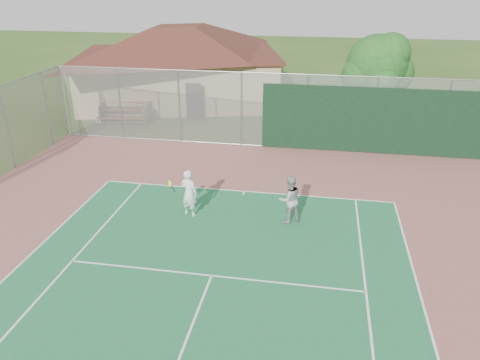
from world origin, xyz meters
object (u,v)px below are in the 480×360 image
tree (378,68)px  clubhouse (179,57)px  player_grey_back (289,200)px  player_white_front (189,193)px  bleachers (125,112)px

tree → clubhouse: bearing=159.1°
clubhouse → player_grey_back: 17.16m
tree → player_grey_back: (-3.49, -10.54, -2.49)m
tree → player_grey_back: 11.37m
tree → player_white_front: 12.92m
player_white_front → tree: bearing=-103.6°
bleachers → tree: tree is taller
bleachers → tree: (13.40, 0.54, 2.77)m
bleachers → player_grey_back: size_ratio=1.77×
clubhouse → player_grey_back: (8.14, -14.97, -2.00)m
tree → player_white_front: size_ratio=3.03×
clubhouse → tree: bearing=-35.3°
clubhouse → player_white_front: clubhouse is taller
bleachers → tree: size_ratio=0.57×
bleachers → player_grey_back: (9.91, -9.99, 0.28)m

